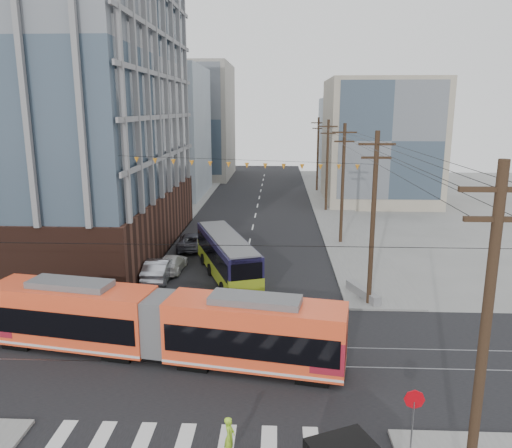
{
  "coord_description": "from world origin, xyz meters",
  "views": [
    {
      "loc": [
        2.65,
        -19.22,
        12.28
      ],
      "look_at": [
        1.29,
        10.97,
        5.25
      ],
      "focal_mm": 35.0,
      "sensor_mm": 36.0,
      "label": 1
    }
  ],
  "objects": [
    {
      "name": "city_bus",
      "position": [
        -1.13,
        16.19,
        1.58
      ],
      "size": [
        5.93,
        11.31,
        3.16
      ],
      "primitive_type": null,
      "rotation": [
        0.0,
        0.0,
        0.33
      ],
      "color": "#161332",
      "rests_on": "ground"
    },
    {
      "name": "utility_pole_far",
      "position": [
        8.5,
        56.0,
        5.5
      ],
      "size": [
        0.3,
        0.3,
        11.0
      ],
      "primitive_type": "cylinder",
      "color": "black",
      "rests_on": "ground"
    },
    {
      "name": "ground",
      "position": [
        0.0,
        0.0,
        0.0
      ],
      "size": [
        160.0,
        160.0,
        0.0
      ],
      "primitive_type": "plane",
      "color": "slate"
    },
    {
      "name": "parked_car_grey",
      "position": [
        -4.99,
        23.45,
        0.73
      ],
      "size": [
        2.89,
        5.42,
        1.45
      ],
      "primitive_type": "imported",
      "rotation": [
        0.0,
        0.0,
        3.24
      ],
      "color": "#444550",
      "rests_on": "ground"
    },
    {
      "name": "parked_car_silver",
      "position": [
        -6.02,
        15.27,
        0.8
      ],
      "size": [
        1.69,
        4.84,
        1.59
      ],
      "primitive_type": "imported",
      "rotation": [
        0.0,
        0.0,
        3.14
      ],
      "color": "#9A9DA9",
      "rests_on": "ground"
    },
    {
      "name": "streetcar",
      "position": [
        -3.17,
        3.61,
        1.77
      ],
      "size": [
        18.51,
        5.83,
        3.53
      ],
      "primitive_type": null,
      "rotation": [
        0.0,
        0.0,
        -0.18
      ],
      "color": "#FF4E25",
      "rests_on": "ground"
    },
    {
      "name": "bg_bldg_ne_far",
      "position": [
        18.0,
        68.0,
        7.0
      ],
      "size": [
        16.0,
        16.0,
        14.0
      ],
      "primitive_type": "cube",
      "color": "#8C99A5",
      "rests_on": "ground"
    },
    {
      "name": "pedestrian",
      "position": [
        0.99,
        -3.6,
        0.78
      ],
      "size": [
        0.4,
        0.59,
        1.57
      ],
      "primitive_type": "imported",
      "rotation": [
        0.0,
        0.0,
        1.52
      ],
      "color": "#9ED929",
      "rests_on": "ground"
    },
    {
      "name": "bg_bldg_nw_far",
      "position": [
        -14.0,
        72.0,
        10.0
      ],
      "size": [
        16.0,
        18.0,
        20.0
      ],
      "primitive_type": "cube",
      "color": "gray",
      "rests_on": "ground"
    },
    {
      "name": "bg_bldg_ne_near",
      "position": [
        16.0,
        48.0,
        8.0
      ],
      "size": [
        14.0,
        14.0,
        16.0
      ],
      "primitive_type": "cube",
      "color": "gray",
      "rests_on": "ground"
    },
    {
      "name": "parked_car_white",
      "position": [
        -5.5,
        17.21,
        0.64
      ],
      "size": [
        1.94,
        4.46,
        1.28
      ],
      "primitive_type": "imported",
      "rotation": [
        0.0,
        0.0,
        3.11
      ],
      "color": "silver",
      "rests_on": "ground"
    },
    {
      "name": "stop_sign",
      "position": [
        7.55,
        -3.21,
        1.21
      ],
      "size": [
        0.77,
        0.77,
        2.43
      ],
      "primitive_type": null,
      "rotation": [
        0.0,
        0.0,
        -0.05
      ],
      "color": "#BB040D",
      "rests_on": "ground"
    },
    {
      "name": "utility_pole_near",
      "position": [
        8.5,
        -6.0,
        5.5
      ],
      "size": [
        0.3,
        0.3,
        11.0
      ],
      "primitive_type": "cylinder",
      "color": "black",
      "rests_on": "ground"
    },
    {
      "name": "bg_bldg_nw_near",
      "position": [
        -17.0,
        52.0,
        9.0
      ],
      "size": [
        18.0,
        16.0,
        18.0
      ],
      "primitive_type": "cube",
      "color": "#8C99A5",
      "rests_on": "ground"
    },
    {
      "name": "jersey_barrier",
      "position": [
        8.3,
        12.1,
        0.36
      ],
      "size": [
        2.06,
        3.67,
        0.72
      ],
      "primitive_type": "cube",
      "rotation": [
        0.0,
        0.0,
        0.37
      ],
      "color": "#5C5D65",
      "rests_on": "ground"
    }
  ]
}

